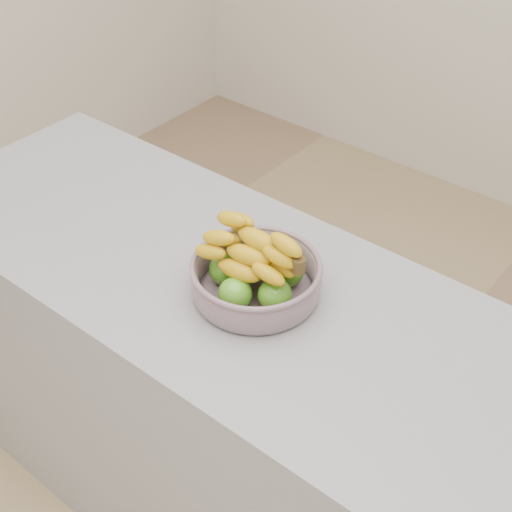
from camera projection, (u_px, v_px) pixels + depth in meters
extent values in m
cube|color=#96969E|center=(281.00, 445.00, 1.73)|extent=(2.00, 0.60, 0.90)
cylinder|color=#8899A4|center=(256.00, 291.00, 1.49)|extent=(0.23, 0.23, 0.01)
torus|color=#8899A4|center=(256.00, 266.00, 1.44)|extent=(0.27, 0.27, 0.01)
sphere|color=#508517|center=(235.00, 294.00, 1.42)|extent=(0.07, 0.07, 0.07)
sphere|color=#508517|center=(275.00, 295.00, 1.42)|extent=(0.07, 0.07, 0.07)
sphere|color=#508517|center=(287.00, 271.00, 1.47)|extent=(0.07, 0.07, 0.07)
sphere|color=#508517|center=(257.00, 256.00, 1.51)|extent=(0.07, 0.07, 0.07)
sphere|color=#508517|center=(225.00, 269.00, 1.48)|extent=(0.07, 0.07, 0.07)
ellipsoid|color=yellow|center=(239.00, 271.00, 1.41)|extent=(0.18, 0.06, 0.04)
ellipsoid|color=yellow|center=(253.00, 260.00, 1.44)|extent=(0.17, 0.04, 0.04)
ellipsoid|color=yellow|center=(266.00, 249.00, 1.47)|extent=(0.17, 0.06, 0.04)
ellipsoid|color=yellow|center=(249.00, 255.00, 1.40)|extent=(0.18, 0.07, 0.04)
ellipsoid|color=yellow|center=(263.00, 244.00, 1.43)|extent=(0.18, 0.07, 0.04)
ellipsoid|color=yellow|center=(258.00, 240.00, 1.40)|extent=(0.17, 0.04, 0.04)
cylinder|color=#433115|center=(299.00, 265.00, 1.36)|extent=(0.03, 0.03, 0.03)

